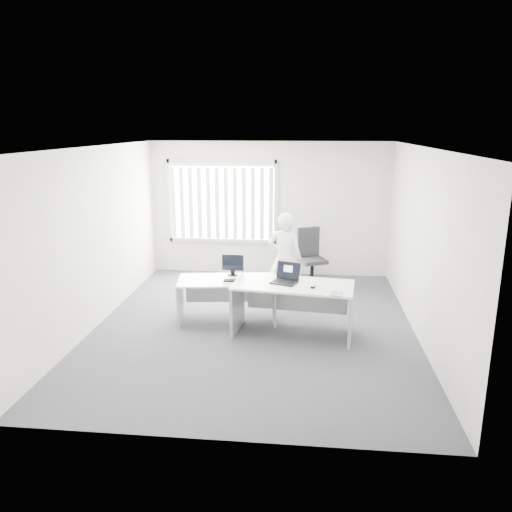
# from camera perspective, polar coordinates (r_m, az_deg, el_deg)

# --- Properties ---
(ground) EXTENTS (6.00, 6.00, 0.00)m
(ground) POSITION_cam_1_polar(r_m,az_deg,el_deg) (8.03, -0.21, -8.03)
(ground) COLOR #494A50
(ground) RESTS_ON ground
(wall_back) EXTENTS (5.00, 0.02, 2.80)m
(wall_back) POSITION_cam_1_polar(r_m,az_deg,el_deg) (10.54, 1.55, 5.37)
(wall_back) COLOR silver
(wall_back) RESTS_ON ground
(wall_front) EXTENTS (5.00, 0.02, 2.80)m
(wall_front) POSITION_cam_1_polar(r_m,az_deg,el_deg) (4.76, -4.16, -6.31)
(wall_front) COLOR silver
(wall_front) RESTS_ON ground
(wall_left) EXTENTS (0.02, 6.00, 2.80)m
(wall_left) POSITION_cam_1_polar(r_m,az_deg,el_deg) (8.25, -17.76, 2.07)
(wall_left) COLOR silver
(wall_left) RESTS_ON ground
(wall_right) EXTENTS (0.02, 6.00, 2.80)m
(wall_right) POSITION_cam_1_polar(r_m,az_deg,el_deg) (7.75, 18.48, 1.23)
(wall_right) COLOR silver
(wall_right) RESTS_ON ground
(ceiling) EXTENTS (5.00, 6.00, 0.02)m
(ceiling) POSITION_cam_1_polar(r_m,az_deg,el_deg) (7.42, -0.23, 12.35)
(ceiling) COLOR white
(ceiling) RESTS_ON wall_back
(window) EXTENTS (2.32, 0.06, 1.76)m
(window) POSITION_cam_1_polar(r_m,az_deg,el_deg) (10.60, -3.89, 6.22)
(window) COLOR #BAB9B5
(window) RESTS_ON wall_back
(blinds) EXTENTS (2.20, 0.10, 1.50)m
(blinds) POSITION_cam_1_polar(r_m,az_deg,el_deg) (10.54, -3.95, 6.01)
(blinds) COLOR white
(blinds) RESTS_ON wall_back
(desk_near) EXTENTS (1.86, 1.04, 0.81)m
(desk_near) POSITION_cam_1_polar(r_m,az_deg,el_deg) (7.55, 4.24, -4.83)
(desk_near) COLOR white
(desk_near) RESTS_ON ground
(desk_far) EXTENTS (1.65, 0.94, 0.71)m
(desk_far) POSITION_cam_1_polar(r_m,az_deg,el_deg) (8.08, -3.33, -4.02)
(desk_far) COLOR white
(desk_far) RESTS_ON ground
(office_chair) EXTENTS (0.84, 0.84, 1.13)m
(office_chair) POSITION_cam_1_polar(r_m,az_deg,el_deg) (10.10, 6.30, -1.23)
(office_chair) COLOR black
(office_chair) RESTS_ON ground
(person) EXTENTS (0.68, 0.51, 1.67)m
(person) POSITION_cam_1_polar(r_m,az_deg,el_deg) (8.74, 3.32, -0.38)
(person) COLOR silver
(person) RESTS_ON ground
(laptop) EXTENTS (0.47, 0.44, 0.29)m
(laptop) POSITION_cam_1_polar(r_m,az_deg,el_deg) (7.46, 3.23, -2.06)
(laptop) COLOR black
(laptop) RESTS_ON desk_near
(paper_sheet) EXTENTS (0.33, 0.27, 0.00)m
(paper_sheet) POSITION_cam_1_polar(r_m,az_deg,el_deg) (7.34, 6.74, -3.61)
(paper_sheet) COLOR silver
(paper_sheet) RESTS_ON desk_near
(mouse) EXTENTS (0.08, 0.11, 0.04)m
(mouse) POSITION_cam_1_polar(r_m,az_deg,el_deg) (7.32, 6.53, -3.48)
(mouse) COLOR silver
(mouse) RESTS_ON paper_sheet
(booklet) EXTENTS (0.20, 0.25, 0.01)m
(booklet) POSITION_cam_1_polar(r_m,az_deg,el_deg) (7.11, 9.18, -4.26)
(booklet) COLOR white
(booklet) RESTS_ON desk_near
(keyboard) EXTENTS (0.42, 0.15, 0.02)m
(keyboard) POSITION_cam_1_polar(r_m,az_deg,el_deg) (7.91, -2.18, -2.83)
(keyboard) COLOR black
(keyboard) RESTS_ON desk_far
(monitor) EXTENTS (0.36, 0.13, 0.36)m
(monitor) POSITION_cam_1_polar(r_m,az_deg,el_deg) (8.17, -2.67, -1.04)
(monitor) COLOR black
(monitor) RESTS_ON desk_far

